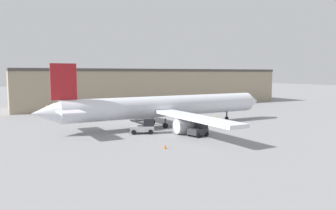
% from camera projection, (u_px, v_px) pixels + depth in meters
% --- Properties ---
extents(ground_plane, '(400.00, 400.00, 0.00)m').
position_uv_depth(ground_plane, '(168.00, 126.00, 57.23)').
color(ground_plane, gray).
extents(terminal_building, '(77.22, 16.28, 10.30)m').
position_uv_depth(terminal_building, '(154.00, 87.00, 95.91)').
color(terminal_building, gray).
rests_on(terminal_building, ground_plane).
extents(airplane, '(43.50, 40.65, 10.55)m').
position_uv_depth(airplane, '(163.00, 107.00, 56.44)').
color(airplane, silver).
rests_on(airplane, ground_plane).
extents(ground_crew_worker, '(0.36, 0.36, 1.66)m').
position_uv_depth(ground_crew_worker, '(215.00, 120.00, 58.25)').
color(ground_crew_worker, '#1E2338').
rests_on(ground_crew_worker, ground_plane).
extents(baggage_tug, '(3.00, 2.64, 2.43)m').
position_uv_depth(baggage_tug, '(199.00, 129.00, 47.59)').
color(baggage_tug, '#2D2D33').
rests_on(baggage_tug, ground_plane).
extents(belt_loader_truck, '(3.96, 3.02, 2.30)m').
position_uv_depth(belt_loader_truck, '(144.00, 126.00, 49.59)').
color(belt_loader_truck, '#B2B2B7').
rests_on(belt_loader_truck, ground_plane).
extents(safety_cone_near, '(0.36, 0.36, 0.55)m').
position_uv_depth(safety_cone_near, '(165.00, 146.00, 39.67)').
color(safety_cone_near, '#EF590F').
rests_on(safety_cone_near, ground_plane).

